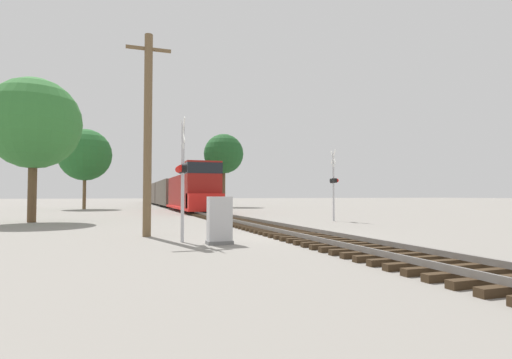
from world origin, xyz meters
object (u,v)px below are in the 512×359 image
(crossing_signal_near, at_px, (182,172))
(utility_pole, at_px, (148,132))
(tree_mid_background, at_px, (85,155))
(tree_far_right, at_px, (34,124))
(crossing_signal_far, at_px, (334,182))
(freight_train, at_px, (165,193))
(relay_cabinet, at_px, (220,221))
(tree_deep_background, at_px, (224,154))

(crossing_signal_near, relative_size, utility_pole, 0.54)
(tree_mid_background, bearing_deg, tree_far_right, -92.66)
(crossing_signal_far, bearing_deg, freight_train, 19.85)
(relay_cabinet, bearing_deg, tree_deep_background, 75.60)
(tree_far_right, height_order, tree_mid_background, tree_mid_background)
(relay_cabinet, xyz_separation_m, tree_deep_background, (10.70, 41.67, 6.73))
(crossing_signal_near, relative_size, relay_cabinet, 2.73)
(crossing_signal_near, distance_m, tree_far_right, 15.63)
(tree_far_right, bearing_deg, freight_train, 72.21)
(freight_train, relative_size, tree_far_right, 7.45)
(freight_train, bearing_deg, crossing_signal_far, -81.58)
(relay_cabinet, bearing_deg, crossing_signal_far, 43.65)
(freight_train, distance_m, tree_far_right, 39.22)
(relay_cabinet, height_order, utility_pole, utility_pole)
(crossing_signal_far, xyz_separation_m, relay_cabinet, (-9.83, -9.38, -1.74))
(freight_train, relative_size, tree_deep_background, 6.42)
(freight_train, distance_m, tree_mid_background, 17.65)
(utility_pole, bearing_deg, tree_far_right, 119.18)
(crossing_signal_far, relative_size, tree_deep_background, 0.44)
(tree_mid_background, bearing_deg, crossing_signal_near, -80.75)
(freight_train, xyz_separation_m, crossing_signal_near, (-4.72, -50.54, 0.53))
(freight_train, relative_size, crossing_signal_far, 14.48)
(freight_train, height_order, crossing_signal_near, freight_train)
(crossing_signal_far, distance_m, tree_far_right, 19.17)
(tree_mid_background, bearing_deg, tree_deep_background, 10.53)
(tree_far_right, bearing_deg, crossing_signal_near, -61.79)
(tree_far_right, relative_size, tree_deep_background, 0.86)
(crossing_signal_far, bearing_deg, relay_cabinet, 145.08)
(tree_deep_background, bearing_deg, tree_far_right, -124.91)
(tree_far_right, bearing_deg, utility_pole, -60.82)
(freight_train, height_order, tree_far_right, tree_far_right)
(tree_mid_background, bearing_deg, relay_cabinet, -79.33)
(crossing_signal_far, height_order, relay_cabinet, crossing_signal_far)
(tree_far_right, distance_m, tree_deep_background, 33.29)
(relay_cabinet, bearing_deg, utility_pole, 122.75)
(freight_train, bearing_deg, tree_deep_background, -54.19)
(tree_far_right, relative_size, tree_mid_background, 0.93)
(tree_deep_background, bearing_deg, relay_cabinet, -104.40)
(crossing_signal_far, bearing_deg, tree_deep_background, 9.87)
(tree_far_right, height_order, tree_deep_background, tree_deep_background)
(crossing_signal_near, bearing_deg, tree_far_right, -150.61)
(freight_train, bearing_deg, utility_pole, -96.82)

